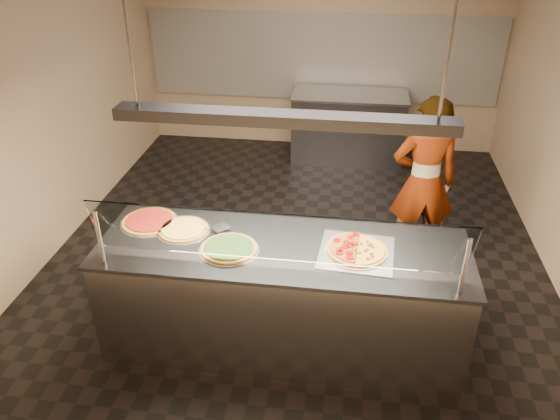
# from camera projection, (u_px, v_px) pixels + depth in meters

# --- Properties ---
(ground) EXTENTS (5.00, 6.00, 0.02)m
(ground) POSITION_uv_depth(u_px,v_px,m) (297.00, 254.00, 5.70)
(ground) COLOR black
(ground) RESTS_ON ground
(wall_back) EXTENTS (5.00, 0.02, 3.00)m
(wall_back) POSITION_uv_depth(u_px,v_px,m) (323.00, 42.00, 7.54)
(wall_back) COLOR #9F8466
(wall_back) RESTS_ON ground
(wall_front) EXTENTS (5.00, 0.02, 3.00)m
(wall_front) POSITION_uv_depth(u_px,v_px,m) (224.00, 355.00, 2.36)
(wall_front) COLOR #9F8466
(wall_front) RESTS_ON ground
(wall_left) EXTENTS (0.02, 6.00, 3.00)m
(wall_left) POSITION_uv_depth(u_px,v_px,m) (40.00, 104.00, 5.25)
(wall_left) COLOR #9F8466
(wall_left) RESTS_ON ground
(tile_band) EXTENTS (4.90, 0.02, 1.20)m
(tile_band) POSITION_uv_depth(u_px,v_px,m) (322.00, 57.00, 7.61)
(tile_band) COLOR silver
(tile_band) RESTS_ON wall_back
(serving_counter) EXTENTS (2.82, 0.94, 0.93)m
(serving_counter) POSITION_uv_depth(u_px,v_px,m) (283.00, 296.00, 4.35)
(serving_counter) COLOR #B7B7BC
(serving_counter) RESTS_ON ground
(sneeze_guard) EXTENTS (2.58, 0.18, 0.54)m
(sneeze_guard) POSITION_uv_depth(u_px,v_px,m) (276.00, 238.00, 3.68)
(sneeze_guard) COLOR #B7B7BC
(sneeze_guard) RESTS_ON serving_counter
(perforated_tray) EXTENTS (0.58, 0.58, 0.01)m
(perforated_tray) POSITION_uv_depth(u_px,v_px,m) (356.00, 252.00, 4.05)
(perforated_tray) COLOR silver
(perforated_tray) RESTS_ON serving_counter
(half_pizza_pepperoni) EXTENTS (0.26, 0.46, 0.05)m
(half_pizza_pepperoni) POSITION_uv_depth(u_px,v_px,m) (342.00, 247.00, 4.05)
(half_pizza_pepperoni) COLOR brown
(half_pizza_pepperoni) RESTS_ON perforated_tray
(half_pizza_sausage) EXTENTS (0.26, 0.46, 0.04)m
(half_pizza_sausage) POSITION_uv_depth(u_px,v_px,m) (372.00, 251.00, 4.03)
(half_pizza_sausage) COLOR brown
(half_pizza_sausage) RESTS_ON perforated_tray
(pizza_spinach) EXTENTS (0.46, 0.46, 0.03)m
(pizza_spinach) POSITION_uv_depth(u_px,v_px,m) (229.00, 248.00, 4.08)
(pizza_spinach) COLOR silver
(pizza_spinach) RESTS_ON serving_counter
(pizza_cheese) EXTENTS (0.43, 0.43, 0.03)m
(pizza_cheese) POSITION_uv_depth(u_px,v_px,m) (183.00, 229.00, 4.32)
(pizza_cheese) COLOR silver
(pizza_cheese) RESTS_ON serving_counter
(pizza_tomato) EXTENTS (0.47, 0.47, 0.03)m
(pizza_tomato) POSITION_uv_depth(u_px,v_px,m) (150.00, 221.00, 4.43)
(pizza_tomato) COLOR silver
(pizza_tomato) RESTS_ON serving_counter
(pizza_spatula) EXTENTS (0.28, 0.17, 0.02)m
(pizza_spatula) POSITION_uv_depth(u_px,v_px,m) (211.00, 225.00, 4.34)
(pizza_spatula) COLOR #B7B7BC
(pizza_spatula) RESTS_ON pizza_spinach
(prep_table) EXTENTS (1.56, 0.74, 0.93)m
(prep_table) POSITION_uv_depth(u_px,v_px,m) (348.00, 126.00, 7.60)
(prep_table) COLOR #3F3F45
(prep_table) RESTS_ON ground
(worker) EXTENTS (0.67, 0.48, 1.72)m
(worker) POSITION_uv_depth(u_px,v_px,m) (423.00, 183.00, 5.21)
(worker) COLOR #28222D
(worker) RESTS_ON ground
(heat_lamp_housing) EXTENTS (2.30, 0.18, 0.08)m
(heat_lamp_housing) POSITION_uv_depth(u_px,v_px,m) (283.00, 119.00, 3.61)
(heat_lamp_housing) COLOR #3F3F45
(heat_lamp_housing) RESTS_ON ceiling
(lamp_rod_left) EXTENTS (0.02, 0.02, 1.01)m
(lamp_rod_left) POSITION_uv_depth(u_px,v_px,m) (128.00, 30.00, 3.46)
(lamp_rod_left) COLOR #B7B7BC
(lamp_rod_left) RESTS_ON ceiling
(lamp_rod_right) EXTENTS (0.02, 0.02, 1.01)m
(lamp_rod_right) POSITION_uv_depth(u_px,v_px,m) (451.00, 39.00, 3.22)
(lamp_rod_right) COLOR #B7B7BC
(lamp_rod_right) RESTS_ON ceiling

